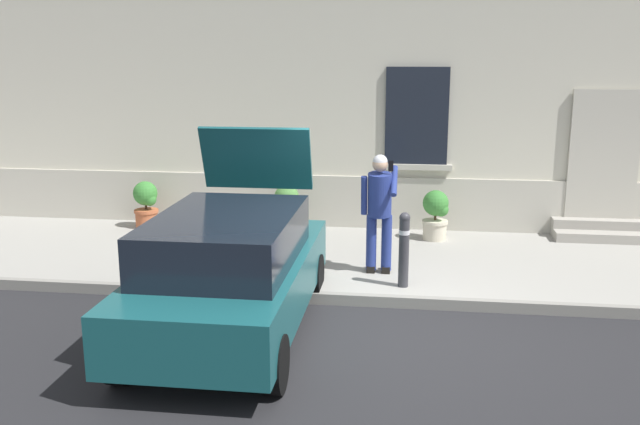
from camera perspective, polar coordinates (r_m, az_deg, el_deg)
ground_plane at (r=8.48m, az=4.74°, el=-9.88°), size 80.00×80.00×0.00m
sidewalk at (r=11.09m, az=5.50°, el=-3.92°), size 24.00×3.60×0.15m
curb_edge at (r=9.33m, az=5.05°, el=-7.22°), size 24.00×0.12×0.15m
building_facade at (r=13.11m, az=6.32°, el=14.83°), size 24.00×1.52×7.50m
entrance_stoop at (r=12.93m, az=22.00°, el=-1.42°), size 1.60×0.64×0.32m
hatchback_car_teal at (r=8.25m, az=-7.35°, el=-4.70°), size 1.79×4.07×2.34m
bollard_near_person at (r=9.52m, az=6.90°, el=-2.82°), size 0.15×0.15×1.04m
person_on_phone at (r=9.95m, az=4.90°, el=0.53°), size 0.51×0.48×1.75m
planter_terracotta at (r=13.07m, az=-14.07°, el=0.74°), size 0.44×0.44×0.86m
planter_charcoal at (r=12.37m, az=-2.71°, el=0.45°), size 0.44×0.44×0.86m
planter_cream at (r=12.02m, az=9.48°, el=-0.10°), size 0.44×0.44×0.86m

